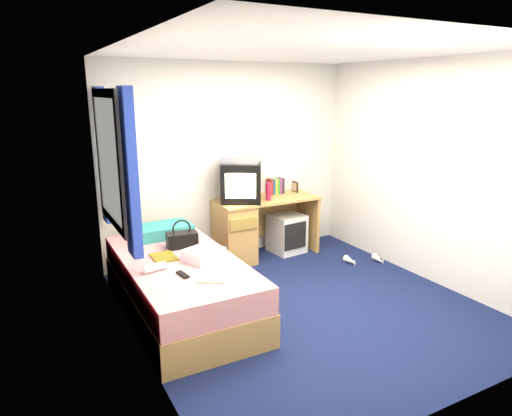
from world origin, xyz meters
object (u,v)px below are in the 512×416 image
handbag (182,239)px  picture_frame (295,187)px  storage_cube (287,233)px  water_bottle (155,267)px  vcr (241,159)px  pink_water_bottle (269,192)px  aerosol_can (255,190)px  remote_control (183,275)px  white_heels (365,260)px  pillow (163,230)px  crt_tv (241,182)px  bed (181,286)px  desk (246,227)px  towel (204,254)px  colour_swatch_fan (211,282)px  magazine (164,257)px

handbag → picture_frame: bearing=31.4°
storage_cube → water_bottle: size_ratio=2.50×
vcr → pink_water_bottle: size_ratio=2.12×
aerosol_can → remote_control: 2.11m
white_heels → handbag: bearing=175.7°
pillow → vcr: size_ratio=1.35×
remote_control → pillow: bearing=73.5°
remote_control → picture_frame: bearing=28.2°
crt_tv → picture_frame: 0.88m
bed → storage_cube: 2.03m
desk → aerosol_can: aerosol_can is taller
picture_frame → pink_water_bottle: size_ratio=0.69×
storage_cube → handbag: size_ratio=1.56×
pillow → pink_water_bottle: bearing=5.7°
vcr → handbag: (-1.01, -0.69, -0.64)m
aerosol_can → towel: bearing=-134.5°
desk → picture_frame: (0.79, 0.13, 0.41)m
picture_frame → water_bottle: size_ratio=0.70×
colour_swatch_fan → aerosol_can: bearing=52.2°
crt_tv → handbag: bearing=-116.8°
desk → picture_frame: size_ratio=9.29×
vcr → white_heels: 1.95m
vcr → towel: (-0.95, -1.13, -0.67)m
water_bottle → colour_swatch_fan: bearing=-52.9°
vcr → picture_frame: vcr is taller
picture_frame → desk: bearing=-173.3°
crt_tv → magazine: bearing=-115.8°
magazine → water_bottle: bearing=-120.2°
aerosol_can → white_heels: size_ratio=0.42×
vcr → pillow: bearing=-130.6°
vcr → picture_frame: size_ratio=3.07×
picture_frame → pillow: bearing=-171.2°
pillow → picture_frame: (1.93, 0.38, 0.22)m
towel → remote_control: towel is taller
storage_cube → desk: bearing=171.0°
water_bottle → colour_swatch_fan: water_bottle is taller
crt_tv → white_heels: 1.79m
bed → pink_water_bottle: pink_water_bottle is taller
pillow → handbag: handbag is taller
handbag → magazine: handbag is taller
desk → bed: bearing=-140.6°
water_bottle → remote_control: water_bottle is taller
aerosol_can → handbag: bearing=-148.3°
bed → colour_swatch_fan: 0.70m
vcr → handbag: vcr is taller
desk → crt_tv: bearing=-179.9°
handbag → towel: (0.06, -0.44, -0.03)m
vcr → picture_frame: bearing=44.1°
towel → remote_control: bearing=-138.5°
water_bottle → picture_frame: bearing=29.7°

